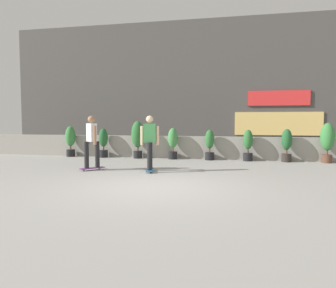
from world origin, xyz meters
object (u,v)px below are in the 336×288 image
potted_plant_2 (138,137)px  potted_plant_4 (210,144)px  potted_plant_5 (248,144)px  skater_mid_plaza (92,140)px  potted_plant_1 (103,142)px  potted_plant_3 (173,142)px  potted_plant_0 (70,140)px  potted_plant_7 (327,140)px  skater_far_left (150,141)px  potted_plant_6 (287,144)px

potted_plant_2 → potted_plant_4: potted_plant_2 is taller
potted_plant_5 → skater_mid_plaza: size_ratio=0.71×
potted_plant_1 → potted_plant_2: potted_plant_2 is taller
potted_plant_3 → skater_mid_plaza: skater_mid_plaza is taller
potted_plant_4 → potted_plant_0: bearing=-180.0°
potted_plant_2 → skater_mid_plaza: skater_mid_plaza is taller
potted_plant_7 → skater_far_left: bearing=-149.8°
potted_plant_3 → potted_plant_6: 4.34m
potted_plant_1 → skater_mid_plaza: skater_mid_plaza is taller
potted_plant_1 → skater_mid_plaza: size_ratio=0.72×
potted_plant_7 → skater_far_left: 6.69m
potted_plant_1 → potted_plant_3: bearing=-0.0°
potted_plant_6 → skater_far_left: (-4.38, -3.37, 0.28)m
potted_plant_2 → potted_plant_4: (2.94, 0.00, -0.26)m
potted_plant_0 → potted_plant_6: (8.82, 0.00, -0.06)m
potted_plant_2 → skater_far_left: (1.43, -3.37, 0.05)m
potted_plant_0 → potted_plant_1: 1.51m
potted_plant_2 → skater_far_left: skater_far_left is taller
potted_plant_2 → potted_plant_5: potted_plant_2 is taller
potted_plant_0 → potted_plant_7: 10.23m
potted_plant_7 → potted_plant_2: bearing=-180.0°
potted_plant_5 → potted_plant_4: bearing=180.0°
potted_plant_4 → potted_plant_5: size_ratio=1.00×
potted_plant_1 → potted_plant_7: bearing=-0.0°
potted_plant_5 → potted_plant_6: bearing=0.0°
potted_plant_3 → potted_plant_1: bearing=180.0°
potted_plant_1 → potted_plant_7: potted_plant_7 is taller
skater_far_left → potted_plant_7: bearing=30.2°
potted_plant_7 → skater_mid_plaza: 8.37m
potted_plant_6 → potted_plant_7: size_ratio=0.84×
potted_plant_0 → potted_plant_1: size_ratio=1.07×
potted_plant_1 → potted_plant_5: bearing=-0.0°
potted_plant_4 → skater_mid_plaza: (-3.36, -3.43, 0.31)m
potted_plant_5 → potted_plant_7: 2.82m
potted_plant_3 → potted_plant_0: bearing=-180.0°
potted_plant_1 → potted_plant_3: (2.98, -0.00, 0.03)m
potted_plant_2 → skater_far_left: bearing=-67.0°
potted_plant_2 → potted_plant_7: potted_plant_2 is taller
potted_plant_2 → potted_plant_3: potted_plant_2 is taller
potted_plant_5 → skater_mid_plaza: skater_mid_plaza is taller
potted_plant_4 → potted_plant_5: bearing=0.0°
potted_plant_3 → skater_far_left: bearing=-90.6°
potted_plant_1 → potted_plant_6: (7.31, 0.00, 0.01)m
potted_plant_3 → skater_far_left: skater_far_left is taller
potted_plant_7 → potted_plant_6: bearing=180.0°
potted_plant_1 → skater_far_left: bearing=-48.9°
potted_plant_3 → potted_plant_4: (1.47, 0.00, -0.05)m
potted_plant_1 → potted_plant_7: size_ratio=0.83×
potted_plant_1 → skater_far_left: skater_far_left is taller
potted_plant_7 → skater_far_left: size_ratio=0.86×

